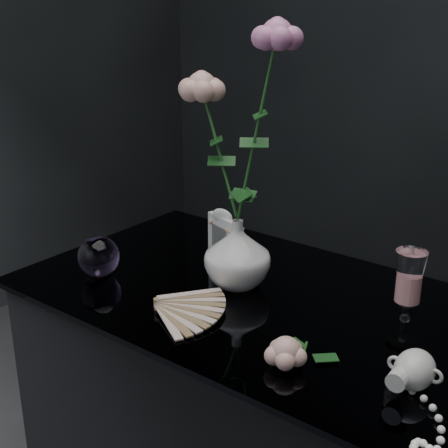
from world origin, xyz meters
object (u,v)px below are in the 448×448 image
Objects in this scene: wine_glass at (407,298)px; pearl_jar at (415,368)px; loose_rose at (286,352)px; picture_frame at (222,237)px; paperweight at (99,256)px; vase at (237,254)px.

pearl_jar is at bearing -60.03° from wine_glass.
pearl_jar is at bearing 8.34° from loose_rose.
picture_frame is at bearing 128.78° from loose_rose.
paperweight is 0.40× the size of pearl_jar.
pearl_jar is (0.43, -0.12, -0.04)m from vase.
vase is at bearing 178.56° from wine_glass.
pearl_jar is at bearing -15.67° from vase.
wine_glass is 0.14m from pearl_jar.
vase is 1.61× the size of paperweight.
wine_glass reaches higher than picture_frame.
vase is 0.83× the size of wine_glass.
vase reaches higher than loose_rose.
vase is at bearing 28.59° from paperweight.
picture_frame is 1.49× the size of paperweight.
loose_rose is at bearing -161.13° from pearl_jar.
loose_rose is at bearing -5.76° from paperweight.
wine_glass is at bearing 12.05° from paperweight.
loose_rose is (0.50, -0.05, -0.02)m from paperweight.
vase reaches higher than pearl_jar.
picture_frame is (-0.09, 0.07, -0.01)m from vase.
picture_frame is at bearing 157.55° from pearl_jar.
picture_frame is (-0.45, 0.07, -0.02)m from wine_glass.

